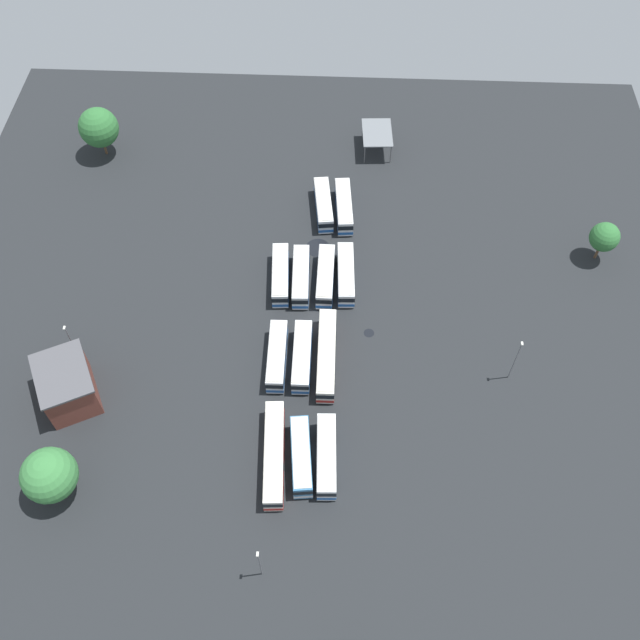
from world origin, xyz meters
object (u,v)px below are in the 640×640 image
Objects in this scene: bus_row1_slot2 at (302,357)px; bus_row3_slot1 at (323,205)px; bus_row0_slot1 at (326,456)px; bus_row0_slot3 at (274,455)px; lamp_post_far_corner at (71,341)px; bus_row0_slot2 at (301,456)px; lamp_post_near_entrance at (516,359)px; tree_east_edge at (99,128)px; bus_row3_slot0 at (344,206)px; depot_building at (67,385)px; bus_row2_slot1 at (325,276)px; lamp_post_mid_lot at (260,563)px; bus_row1_slot3 at (277,356)px; maintenance_shelter at (377,133)px; tree_northwest at (49,475)px; bus_row2_slot2 at (301,277)px; bus_row1_slot1 at (327,355)px; bus_row2_slot3 at (280,275)px; bus_row2_slot0 at (346,274)px; tree_northeast at (605,237)px.

bus_row3_slot1 is (31.45, -1.91, -0.00)m from bus_row1_slot2.
bus_row0_slot3 is (-0.13, 7.10, 0.00)m from bus_row0_slot1.
bus_row0_slot3 is 34.78m from lamp_post_far_corner.
bus_row0_slot3 is (0.06, 3.69, 0.00)m from bus_row0_slot2.
bus_row0_slot1 is at bearing 118.99° from lamp_post_near_entrance.
lamp_post_far_corner is at bearing -172.74° from tree_east_edge.
bus_row3_slot0 is 3.57m from bus_row3_slot1.
depot_building reaches higher than bus_row3_slot0.
bus_row2_slot1 is 40.10m from lamp_post_far_corner.
lamp_post_mid_lot is (-24.05, -29.78, 1.12)m from depot_building.
lamp_post_mid_lot is at bearing 174.11° from bus_row1_slot2.
maintenance_shelter is (48.41, -14.92, 2.00)m from bus_row1_slot3.
tree_northwest is at bearing -172.19° from depot_building.
bus_row0_slot1 is 47.29m from bus_row3_slot1.
bus_row1_slot2 is at bearing -5.89° from lamp_post_mid_lot.
bus_row0_slot3 is at bearing -116.65° from lamp_post_far_corner.
lamp_post_near_entrance is 1.14× the size of lamp_post_mid_lot.
depot_building is (-22.41, 31.93, 1.50)m from bus_row2_slot2.
tree_northwest is (-20.54, 61.74, 0.49)m from lamp_post_near_entrance.
bus_row0_slot2 is 31.27m from bus_row2_slot2.
bus_row0_slot3 is 1.01× the size of bus_row1_slot1.
depot_building is at bearing 75.41° from bus_row0_slot2.
lamp_post_mid_lot reaches higher than bus_row2_slot3.
lamp_post_far_corner is 45.71m from tree_east_edge.
maintenance_shelter is at bearing -86.19° from tree_east_edge.
maintenance_shelter is (32.92, -15.59, 2.00)m from bus_row2_slot3.
bus_row2_slot0 is at bearing -122.30° from tree_east_edge.
bus_row0_slot2 is at bearing 174.38° from bus_row3_slot0.
bus_row2_slot2 is at bearing 169.58° from bus_row3_slot1.
lamp_post_near_entrance is at bearing -91.76° from bus_row1_slot3.
depot_building is 14.78m from tree_northwest.
bus_row2_slot2 is (14.86, 4.71, -0.00)m from bus_row1_slot1.
tree_northeast reaches higher than bus_row1_slot3.
lamp_post_mid_lot is 0.88× the size of tree_northwest.
lamp_post_mid_lot reaches higher than bus_row1_slot2.
lamp_post_near_entrance is (-17.12, -24.58, 3.18)m from bus_row2_slot0.
bus_row0_slot3 is 1.34× the size of bus_row1_slot3.
bus_row1_slot1 is 37.59m from lamp_post_far_corner.
bus_row2_slot0 and bus_row3_slot0 have the same top height.
tree_northwest reaches higher than bus_row2_slot0.
tree_northwest is (-36.89, 29.94, 3.67)m from bus_row2_slot2.
depot_building reaches higher than bus_row1_slot3.
bus_row3_slot0 is at bearing -5.62° from bus_row0_slot2.
bus_row3_slot1 is 1.22× the size of tree_northwest.
lamp_post_mid_lot reaches higher than bus_row2_slot0.
bus_row0_slot1 is at bearing -80.55° from tree_northwest.
bus_row0_slot3 is 17.54m from bus_row1_slot1.
bus_row0_slot3 is at bearing 169.64° from bus_row2_slot1.
bus_row3_slot1 is (47.23, 2.34, -0.00)m from bus_row0_slot1.
lamp_post_far_corner reaches higher than maintenance_shelter.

